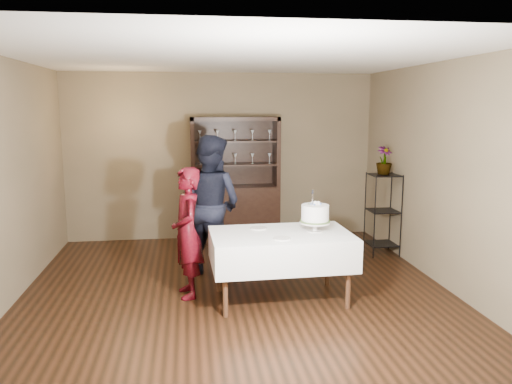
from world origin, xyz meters
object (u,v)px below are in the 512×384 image
plant_etagere (383,211)px  cake_table (281,249)px  man (211,205)px  china_hutch (235,200)px  woman (187,233)px  cake (315,215)px  potted_plant (384,160)px

plant_etagere → cake_table: 2.40m
cake_table → man: (-0.73, 1.09, 0.31)m
china_hutch → man: size_ratio=1.11×
woman → man: (0.30, 0.82, 0.16)m
woman → man: man is taller
plant_etagere → cake: (-1.42, -1.53, 0.31)m
woman → cake: bearing=70.8°
cake_table → man: man is taller
china_hutch → plant_etagere: 2.33m
plant_etagere → cake: cake is taller
cake_table → potted_plant: potted_plant is taller
plant_etagere → man: size_ratio=0.66×
china_hutch → woman: 2.47m
plant_etagere → man: man is taller
man → cake: size_ratio=3.80×
china_hutch → plant_etagere: (2.08, -1.05, -0.01)m
woman → cake: 1.46m
plant_etagere → potted_plant: size_ratio=2.95×
woman → potted_plant: (2.84, 1.31, 0.64)m
china_hutch → cake: size_ratio=4.20×
china_hutch → cake: china_hutch is taller
woman → cake: size_ratio=3.14×
china_hutch → cake: (0.66, -2.59, 0.30)m
potted_plant → cake: bearing=-132.4°
china_hutch → cake_table: size_ratio=1.27×
cake_table → woman: 1.08m
man → potted_plant: (2.54, 0.49, 0.49)m
china_hutch → cake_table: 2.63m
cake_table → cake: cake is taller
plant_etagere → woman: bearing=-155.6°
man → potted_plant: bearing=-132.1°
plant_etagere → potted_plant: bearing=114.1°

